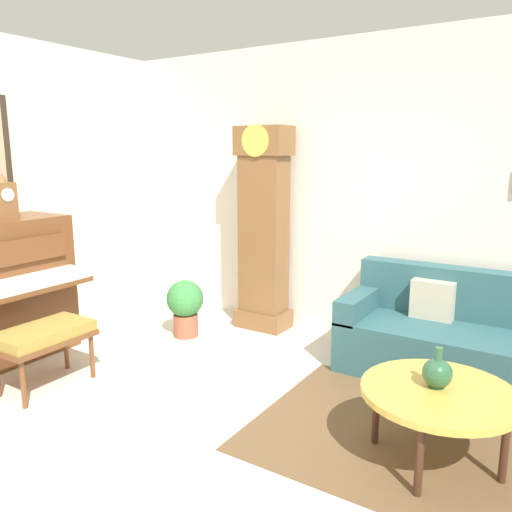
{
  "coord_description": "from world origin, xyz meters",
  "views": [
    {
      "loc": [
        1.88,
        -2.19,
        1.78
      ],
      "look_at": [
        -0.35,
        1.32,
        0.93
      ],
      "focal_mm": 35.8,
      "sensor_mm": 36.0,
      "label": 1
    }
  ],
  "objects_px": {
    "piano_bench": "(44,336)",
    "potted_plant": "(185,304)",
    "couch": "(466,341)",
    "green_jug": "(437,373)",
    "grandfather_clock": "(264,235)",
    "coffee_table": "(439,395)",
    "mantel_clock": "(4,198)"
  },
  "relations": [
    {
      "from": "piano_bench",
      "to": "grandfather_clock",
      "type": "xyz_separation_m",
      "value": [
        0.68,
        2.07,
        0.56
      ]
    },
    {
      "from": "potted_plant",
      "to": "piano_bench",
      "type": "bearing_deg",
      "value": -97.08
    },
    {
      "from": "grandfather_clock",
      "to": "green_jug",
      "type": "distance_m",
      "value": 2.54
    },
    {
      "from": "piano_bench",
      "to": "potted_plant",
      "type": "height_order",
      "value": "potted_plant"
    },
    {
      "from": "couch",
      "to": "mantel_clock",
      "type": "height_order",
      "value": "mantel_clock"
    },
    {
      "from": "piano_bench",
      "to": "grandfather_clock",
      "type": "bearing_deg",
      "value": 71.8
    },
    {
      "from": "piano_bench",
      "to": "mantel_clock",
      "type": "relative_size",
      "value": 1.84
    },
    {
      "from": "piano_bench",
      "to": "potted_plant",
      "type": "bearing_deg",
      "value": 82.92
    },
    {
      "from": "couch",
      "to": "coffee_table",
      "type": "bearing_deg",
      "value": -86.14
    },
    {
      "from": "mantel_clock",
      "to": "green_jug",
      "type": "distance_m",
      "value": 3.64
    },
    {
      "from": "piano_bench",
      "to": "couch",
      "type": "bearing_deg",
      "value": 35.22
    },
    {
      "from": "grandfather_clock",
      "to": "couch",
      "type": "height_order",
      "value": "grandfather_clock"
    },
    {
      "from": "mantel_clock",
      "to": "potted_plant",
      "type": "bearing_deg",
      "value": 49.98
    },
    {
      "from": "grandfather_clock",
      "to": "potted_plant",
      "type": "height_order",
      "value": "grandfather_clock"
    },
    {
      "from": "green_jug",
      "to": "potted_plant",
      "type": "relative_size",
      "value": 0.43
    },
    {
      "from": "grandfather_clock",
      "to": "mantel_clock",
      "type": "bearing_deg",
      "value": -129.36
    },
    {
      "from": "couch",
      "to": "potted_plant",
      "type": "bearing_deg",
      "value": -169.58
    },
    {
      "from": "mantel_clock",
      "to": "potted_plant",
      "type": "distance_m",
      "value": 1.85
    },
    {
      "from": "coffee_table",
      "to": "mantel_clock",
      "type": "height_order",
      "value": "mantel_clock"
    },
    {
      "from": "grandfather_clock",
      "to": "potted_plant",
      "type": "relative_size",
      "value": 3.62
    },
    {
      "from": "piano_bench",
      "to": "grandfather_clock",
      "type": "distance_m",
      "value": 2.24
    },
    {
      "from": "grandfather_clock",
      "to": "coffee_table",
      "type": "bearing_deg",
      "value": -35.16
    },
    {
      "from": "couch",
      "to": "mantel_clock",
      "type": "relative_size",
      "value": 5.0
    },
    {
      "from": "green_jug",
      "to": "coffee_table",
      "type": "bearing_deg",
      "value": -45.11
    },
    {
      "from": "coffee_table",
      "to": "mantel_clock",
      "type": "relative_size",
      "value": 2.32
    },
    {
      "from": "green_jug",
      "to": "couch",
      "type": "bearing_deg",
      "value": 92.88
    },
    {
      "from": "grandfather_clock",
      "to": "couch",
      "type": "relative_size",
      "value": 1.07
    },
    {
      "from": "piano_bench",
      "to": "green_jug",
      "type": "height_order",
      "value": "green_jug"
    },
    {
      "from": "couch",
      "to": "green_jug",
      "type": "relative_size",
      "value": 7.92
    },
    {
      "from": "couch",
      "to": "mantel_clock",
      "type": "bearing_deg",
      "value": -155.01
    },
    {
      "from": "grandfather_clock",
      "to": "green_jug",
      "type": "xyz_separation_m",
      "value": [
        2.05,
        -1.44,
        -0.42
      ]
    },
    {
      "from": "grandfather_clock",
      "to": "mantel_clock",
      "type": "relative_size",
      "value": 5.34
    }
  ]
}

